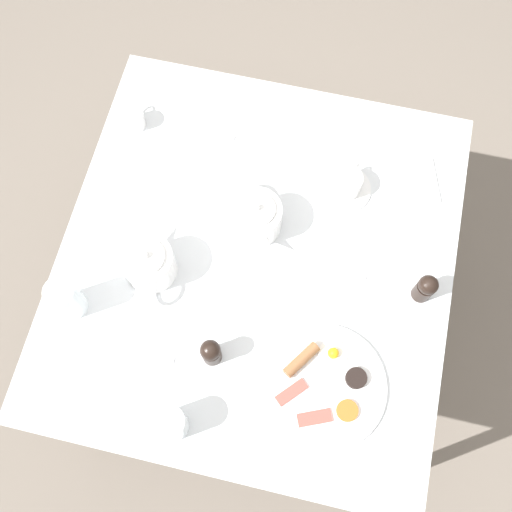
{
  "coord_description": "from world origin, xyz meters",
  "views": [
    {
      "loc": [
        -0.51,
        -0.12,
        2.21
      ],
      "look_at": [
        0.0,
        0.0,
        0.76
      ],
      "focal_mm": 42.0,
      "sensor_mm": 36.0,
      "label": 1
    }
  ],
  "objects": [
    {
      "name": "fork_by_plate",
      "position": [
        -0.02,
        -0.21,
        0.74
      ],
      "size": [
        0.07,
        0.16,
        0.0
      ],
      "rotation": [
        0.0,
        0.0,
        0.35
      ],
      "color": "silver",
      "rests_on": "table"
    },
    {
      "name": "water_glass_short",
      "position": [
        -0.23,
        0.42,
        0.81
      ],
      "size": [
        0.07,
        0.07,
        0.13
      ],
      "color": "white",
      "rests_on": "table"
    },
    {
      "name": "breakfast_plate",
      "position": [
        -0.28,
        -0.23,
        0.75
      ],
      "size": [
        0.31,
        0.31,
        0.04
      ],
      "color": "white",
      "rests_on": "table"
    },
    {
      "name": "knife_by_plate",
      "position": [
        0.37,
        0.25,
        0.74
      ],
      "size": [
        0.09,
        0.22,
        0.0
      ],
      "rotation": [
        0.0,
        0.0,
        2.8
      ],
      "color": "silver",
      "rests_on": "table"
    },
    {
      "name": "ground_plane",
      "position": [
        0.0,
        0.0,
        0.0
      ],
      "size": [
        8.0,
        8.0,
        0.0
      ],
      "primitive_type": "plane",
      "color": "#70665B"
    },
    {
      "name": "teacup_with_saucer_left",
      "position": [
        0.25,
        -0.19,
        0.77
      ],
      "size": [
        0.14,
        0.14,
        0.07
      ],
      "color": "white",
      "rests_on": "table"
    },
    {
      "name": "pepper_grinder",
      "position": [
        -0.0,
        -0.43,
        0.79
      ],
      "size": [
        0.05,
        0.05,
        0.1
      ],
      "color": "black",
      "rests_on": "table"
    },
    {
      "name": "spoon_for_tea",
      "position": [
        0.14,
        0.26,
        0.74
      ],
      "size": [
        0.09,
        0.15,
        0.0
      ],
      "rotation": [
        0.0,
        0.0,
        2.62
      ],
      "color": "silver",
      "rests_on": "table"
    },
    {
      "name": "teapot_far",
      "position": [
        -0.09,
        0.25,
        0.79
      ],
      "size": [
        0.21,
        0.13,
        0.13
      ],
      "rotation": [
        0.0,
        0.0,
        0.3
      ],
      "color": "white",
      "rests_on": "table"
    },
    {
      "name": "salt_grinder",
      "position": [
        -0.27,
        0.05,
        0.79
      ],
      "size": [
        0.05,
        0.05,
        0.1
      ],
      "color": "black",
      "rests_on": "table"
    },
    {
      "name": "napkin_folded",
      "position": [
        0.31,
        -0.38,
        0.74
      ],
      "size": [
        0.17,
        0.14,
        0.01
      ],
      "rotation": [
        0.0,
        0.0,
        3.44
      ],
      "color": "white",
      "rests_on": "table"
    },
    {
      "name": "creamer_jug",
      "position": [
        0.32,
        0.42,
        0.77
      ],
      "size": [
        0.08,
        0.06,
        0.06
      ],
      "color": "white",
      "rests_on": "table"
    },
    {
      "name": "fork_spare",
      "position": [
        -0.32,
        0.22,
        0.74
      ],
      "size": [
        0.05,
        0.17,
        0.0
      ],
      "rotation": [
        0.0,
        0.0,
        0.21
      ],
      "color": "silver",
      "rests_on": "table"
    },
    {
      "name": "water_glass_tall",
      "position": [
        -0.45,
        0.1,
        0.79
      ],
      "size": [
        0.07,
        0.07,
        0.1
      ],
      "color": "white",
      "rests_on": "table"
    },
    {
      "name": "table",
      "position": [
        0.0,
        0.0,
        0.67
      ],
      "size": [
        1.09,
        1.02,
        0.74
      ],
      "color": "silver",
      "rests_on": "ground_plane"
    },
    {
      "name": "teapot_near",
      "position": [
        0.09,
        0.02,
        0.79
      ],
      "size": [
        0.19,
        0.13,
        0.13
      ],
      "rotation": [
        0.0,
        0.0,
        3.71
      ],
      "color": "white",
      "rests_on": "table"
    }
  ]
}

